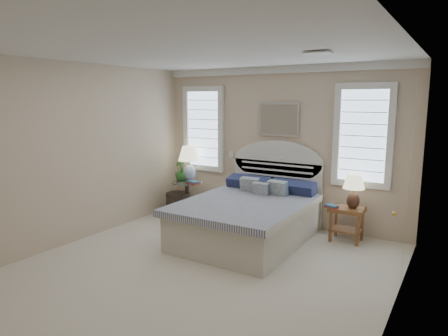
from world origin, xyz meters
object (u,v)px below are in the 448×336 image
Objects in this scene: side_table_left at (187,195)px; floor_pot at (178,204)px; lamp_left at (189,159)px; lamp_right at (354,187)px; bed at (250,215)px; nightstand_right at (347,217)px.

floor_pot is (-0.15, -0.09, -0.18)m from side_table_left.
lamp_left reaches higher than lamp_right.
floor_pot is at bearing 164.42° from bed.
lamp_right reaches higher than side_table_left.
lamp_right reaches higher than floor_pot.
nightstand_right is 3.11m from floor_pot.
side_table_left is 0.25m from floor_pot.
nightstand_right is (2.95, 0.10, -0.00)m from side_table_left.
lamp_right is (3.17, 0.20, 0.64)m from floor_pot.
lamp_left is (0.09, 0.24, 0.82)m from floor_pot.
side_table_left is (-1.65, 0.59, 0.00)m from bed.
side_table_left is 0.67m from lamp_left.
bed is at bearing -23.57° from lamp_left.
lamp_right is (0.08, 0.00, 0.46)m from nightstand_right.
bed is 4.29× the size of nightstand_right.
nightstand_right is (1.30, 0.69, 0.00)m from bed.
bed is 1.87m from floor_pot.
nightstand_right is at bearing 3.54° from floor_pot.
floor_pot is at bearing -176.46° from nightstand_right.
floor_pot is at bearing -148.03° from side_table_left.
bed is 1.75m from side_table_left.
lamp_right is at bearing 2.65° from nightstand_right.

